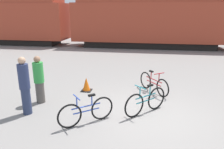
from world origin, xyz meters
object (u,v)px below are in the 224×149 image
Objects in this scene: bicycle_maroon at (154,83)px; bicycle_teal at (146,101)px; freight_train at (149,16)px; person_in_green at (39,80)px; bicycle_blue at (86,111)px; traffic_cone at (86,85)px; person_in_navy at (25,86)px.

bicycle_teal reaches higher than bicycle_maroon.
freight_train is 28.31× the size of bicycle_maroon.
bicycle_maroon is 4.25m from person_in_green.
bicycle_teal is at bearing -98.47° from bicycle_maroon.
traffic_cone is at bearing 105.90° from bicycle_blue.
person_in_green reaches higher than traffic_cone.
bicycle_blue is at bearing -124.25° from bicycle_maroon.
bicycle_maroon is 0.87× the size of person_in_green.
freight_train is at bearing -144.63° from person_in_green.
bicycle_blue reaches higher than traffic_cone.
bicycle_blue is (-1.64, -13.71, -2.28)m from freight_train.
freight_train is 11.14m from bicycle_maroon.
bicycle_maroon is (1.91, 2.81, -0.01)m from bicycle_blue.
bicycle_teal reaches higher than bicycle_blue.
bicycle_blue is 0.81× the size of person_in_green.
person_in_green is at bearing 4.89° from person_in_navy.
freight_train is 24.52× the size of person_in_green.
person_in_navy reaches higher than bicycle_maroon.
freight_train reaches higher than person_in_green.
person_in_green reaches higher than bicycle_blue.
bicycle_maroon reaches higher than traffic_cone.
bicycle_maroon is 1.90m from bicycle_teal.
person_in_navy is 3.28× the size of traffic_cone.
traffic_cone is (-2.37, -11.18, -2.40)m from freight_train.
person_in_green is at bearing -106.19° from freight_train.
freight_train is 73.52× the size of traffic_cone.
person_in_navy is at bearing 51.65° from person_in_green.
traffic_cone is at bearing -174.04° from bicycle_maroon.
freight_train is 14.00m from person_in_navy.
bicycle_maroon is at bearing -52.52° from person_in_navy.
person_in_green is 0.89m from person_in_navy.
bicycle_blue is 2.64m from traffic_cone.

